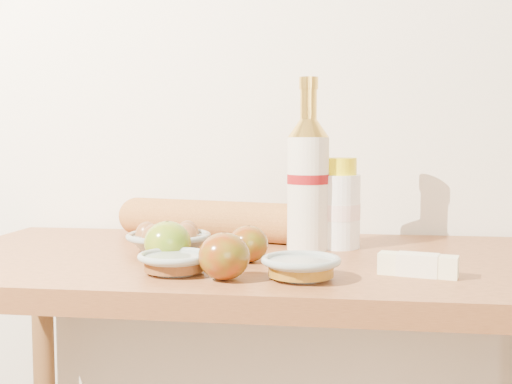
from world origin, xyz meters
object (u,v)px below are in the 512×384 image
at_px(cream_bottle, 338,206).
at_px(bourbon_bottle, 308,180).
at_px(baguette, 222,220).
at_px(egg_bowl, 169,240).
at_px(table, 258,322).

bearing_deg(cream_bottle, bourbon_bottle, -163.80).
distance_m(cream_bottle, baguette, 0.25).
bearing_deg(cream_bottle, egg_bowl, -174.44).
height_order(egg_bowl, baguette, baguette).
bearing_deg(egg_bowl, baguette, 65.62).
bearing_deg(baguette, egg_bowl, -100.47).
bearing_deg(bourbon_bottle, baguette, 177.34).
height_order(table, bourbon_bottle, bourbon_bottle).
xyz_separation_m(bourbon_bottle, egg_bowl, (-0.26, -0.07, -0.11)).
distance_m(egg_bowl, baguette, 0.17).
distance_m(cream_bottle, egg_bowl, 0.34).
distance_m(table, egg_bowl, 0.23).
height_order(table, egg_bowl, egg_bowl).
relative_size(bourbon_bottle, baguette, 0.66).
relative_size(table, egg_bowl, 5.72).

